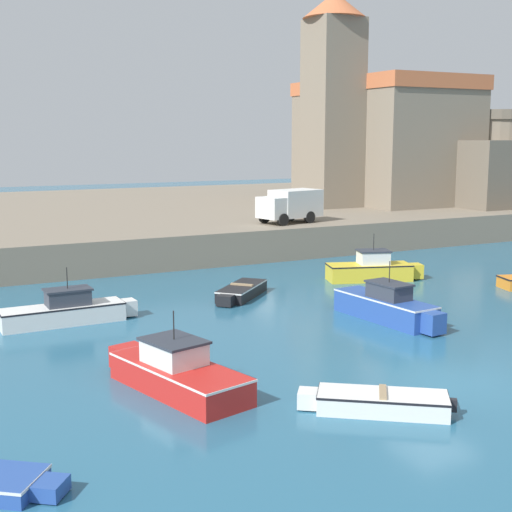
{
  "coord_description": "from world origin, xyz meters",
  "views": [
    {
      "loc": [
        -15.24,
        -17.13,
        7.73
      ],
      "look_at": [
        0.3,
        13.39,
        2.0
      ],
      "focal_mm": 50.0,
      "sensor_mm": 36.0,
      "label": 1
    }
  ],
  "objects_px": {
    "motorboat_red_9": "(175,372)",
    "fortress": "(489,166)",
    "dinghy_black_1": "(241,291)",
    "dinghy_white_0": "(378,402)",
    "motorboat_white_5": "(66,311)",
    "motorboat_blue_6": "(387,306)",
    "motorboat_yellow_7": "(372,269)",
    "church": "(376,134)",
    "truck_on_quay": "(290,205)"
  },
  "relations": [
    {
      "from": "church",
      "to": "fortress",
      "type": "bearing_deg",
      "value": -26.58
    },
    {
      "from": "dinghy_black_1",
      "to": "motorboat_red_9",
      "type": "xyz_separation_m",
      "value": [
        -7.43,
        -10.73,
        0.28
      ]
    },
    {
      "from": "motorboat_blue_6",
      "to": "fortress",
      "type": "bearing_deg",
      "value": 39.15
    },
    {
      "from": "motorboat_yellow_7",
      "to": "fortress",
      "type": "xyz_separation_m",
      "value": [
        24.26,
        16.12,
        4.59
      ]
    },
    {
      "from": "motorboat_white_5",
      "to": "motorboat_yellow_7",
      "type": "relative_size",
      "value": 1.06
    },
    {
      "from": "truck_on_quay",
      "to": "motorboat_yellow_7",
      "type": "bearing_deg",
      "value": -93.6
    },
    {
      "from": "church",
      "to": "truck_on_quay",
      "type": "distance_m",
      "value": 18.53
    },
    {
      "from": "dinghy_white_0",
      "to": "dinghy_black_1",
      "type": "bearing_deg",
      "value": 78.99
    },
    {
      "from": "motorboat_white_5",
      "to": "truck_on_quay",
      "type": "relative_size",
      "value": 1.24
    },
    {
      "from": "motorboat_red_9",
      "to": "church",
      "type": "xyz_separation_m",
      "value": [
        30.89,
        31.89,
        7.36
      ]
    },
    {
      "from": "church",
      "to": "fortress",
      "type": "distance_m",
      "value": 10.45
    },
    {
      "from": "fortress",
      "to": "truck_on_quay",
      "type": "bearing_deg",
      "value": -165.98
    },
    {
      "from": "motorboat_blue_6",
      "to": "motorboat_red_9",
      "type": "xyz_separation_m",
      "value": [
        -11.01,
        -3.87,
        -0.05
      ]
    },
    {
      "from": "fortress",
      "to": "motorboat_blue_6",
      "type": "bearing_deg",
      "value": -140.85
    },
    {
      "from": "dinghy_white_0",
      "to": "motorboat_white_5",
      "type": "distance_m",
      "value": 15.03
    },
    {
      "from": "motorboat_white_5",
      "to": "fortress",
      "type": "bearing_deg",
      "value": 23.38
    },
    {
      "from": "motorboat_yellow_7",
      "to": "motorboat_red_9",
      "type": "distance_m",
      "value": 19.28
    },
    {
      "from": "motorboat_blue_6",
      "to": "fortress",
      "type": "distance_m",
      "value": 37.53
    },
    {
      "from": "motorboat_red_9",
      "to": "motorboat_yellow_7",
      "type": "bearing_deg",
      "value": 35.76
    },
    {
      "from": "motorboat_red_9",
      "to": "church",
      "type": "distance_m",
      "value": 45.0
    },
    {
      "from": "dinghy_white_0",
      "to": "motorboat_red_9",
      "type": "height_order",
      "value": "motorboat_red_9"
    },
    {
      "from": "motorboat_blue_6",
      "to": "motorboat_red_9",
      "type": "height_order",
      "value": "motorboat_blue_6"
    },
    {
      "from": "motorboat_blue_6",
      "to": "motorboat_yellow_7",
      "type": "bearing_deg",
      "value": 57.96
    },
    {
      "from": "truck_on_quay",
      "to": "motorboat_blue_6",
      "type": "bearing_deg",
      "value": -106.66
    },
    {
      "from": "motorboat_yellow_7",
      "to": "dinghy_white_0",
      "type": "bearing_deg",
      "value": -125.6
    },
    {
      "from": "motorboat_yellow_7",
      "to": "fortress",
      "type": "distance_m",
      "value": 29.48
    },
    {
      "from": "motorboat_red_9",
      "to": "church",
      "type": "bearing_deg",
      "value": 45.92
    },
    {
      "from": "dinghy_white_0",
      "to": "fortress",
      "type": "height_order",
      "value": "fortress"
    },
    {
      "from": "motorboat_red_9",
      "to": "fortress",
      "type": "distance_m",
      "value": 48.61
    },
    {
      "from": "dinghy_white_0",
      "to": "truck_on_quay",
      "type": "distance_m",
      "value": 28.49
    },
    {
      "from": "motorboat_blue_6",
      "to": "motorboat_yellow_7",
      "type": "height_order",
      "value": "motorboat_blue_6"
    },
    {
      "from": "motorboat_yellow_7",
      "to": "truck_on_quay",
      "type": "distance_m",
      "value": 10.58
    },
    {
      "from": "dinghy_black_1",
      "to": "church",
      "type": "height_order",
      "value": "church"
    },
    {
      "from": "motorboat_red_9",
      "to": "fortress",
      "type": "xyz_separation_m",
      "value": [
        39.9,
        27.38,
        4.62
      ]
    },
    {
      "from": "dinghy_white_0",
      "to": "fortress",
      "type": "bearing_deg",
      "value": 41.82
    },
    {
      "from": "motorboat_white_5",
      "to": "motorboat_blue_6",
      "type": "bearing_deg",
      "value": -25.0
    },
    {
      "from": "dinghy_white_0",
      "to": "dinghy_black_1",
      "type": "height_order",
      "value": "dinghy_black_1"
    },
    {
      "from": "fortress",
      "to": "truck_on_quay",
      "type": "xyz_separation_m",
      "value": [
        -23.61,
        -5.9,
        -1.95
      ]
    },
    {
      "from": "motorboat_yellow_7",
      "to": "fortress",
      "type": "relative_size",
      "value": 0.42
    },
    {
      "from": "dinghy_white_0",
      "to": "motorboat_white_5",
      "type": "height_order",
      "value": "motorboat_white_5"
    },
    {
      "from": "motorboat_blue_6",
      "to": "church",
      "type": "xyz_separation_m",
      "value": [
        19.87,
        28.02,
        7.31
      ]
    },
    {
      "from": "dinghy_black_1",
      "to": "motorboat_red_9",
      "type": "bearing_deg",
      "value": -124.7
    },
    {
      "from": "fortress",
      "to": "motorboat_red_9",
      "type": "bearing_deg",
      "value": -145.54
    },
    {
      "from": "dinghy_black_1",
      "to": "church",
      "type": "xyz_separation_m",
      "value": [
        23.46,
        21.16,
        7.64
      ]
    },
    {
      "from": "motorboat_white_5",
      "to": "motorboat_blue_6",
      "type": "xyz_separation_m",
      "value": [
        12.27,
        -5.72,
        0.09
      ]
    },
    {
      "from": "motorboat_red_9",
      "to": "fortress",
      "type": "bearing_deg",
      "value": 34.46
    },
    {
      "from": "motorboat_yellow_7",
      "to": "church",
      "type": "distance_m",
      "value": 26.68
    },
    {
      "from": "church",
      "to": "fortress",
      "type": "xyz_separation_m",
      "value": [
        9.01,
        -4.51,
        -2.74
      ]
    },
    {
      "from": "motorboat_yellow_7",
      "to": "truck_on_quay",
      "type": "bearing_deg",
      "value": 86.4
    },
    {
      "from": "fortress",
      "to": "truck_on_quay",
      "type": "relative_size",
      "value": 2.78
    }
  ]
}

